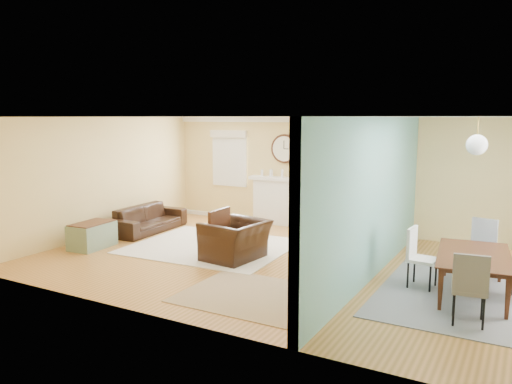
# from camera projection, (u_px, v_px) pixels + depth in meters

# --- Properties ---
(floor) EXTENTS (9.00, 9.00, 0.00)m
(floor) POSITION_uv_depth(u_px,v_px,m) (287.00, 264.00, 8.92)
(floor) COLOR #956126
(floor) RESTS_ON ground
(wall_back) EXTENTS (9.00, 0.02, 2.60)m
(wall_back) POSITION_uv_depth(u_px,v_px,m) (344.00, 175.00, 11.32)
(wall_back) COLOR #EECD7E
(wall_back) RESTS_ON ground
(wall_front) EXTENTS (9.00, 0.02, 2.60)m
(wall_front) POSITION_uv_depth(u_px,v_px,m) (183.00, 223.00, 6.14)
(wall_front) COLOR #EECD7E
(wall_front) RESTS_ON ground
(wall_left) EXTENTS (0.02, 6.00, 2.60)m
(wall_left) POSITION_uv_depth(u_px,v_px,m) (102.00, 177.00, 10.90)
(wall_left) COLOR #EECD7E
(wall_left) RESTS_ON ground
(ceiling) EXTENTS (9.00, 6.00, 0.02)m
(ceiling) POSITION_uv_depth(u_px,v_px,m) (288.00, 117.00, 8.54)
(ceiling) COLOR white
(ceiling) RESTS_ON wall_back
(partition) EXTENTS (0.17, 6.00, 2.60)m
(partition) POSITION_uv_depth(u_px,v_px,m) (377.00, 193.00, 8.24)
(partition) COLOR #EECD7E
(partition) RESTS_ON ground
(fireplace) EXTENTS (1.70, 0.30, 1.17)m
(fireplace) POSITION_uv_depth(u_px,v_px,m) (283.00, 201.00, 12.05)
(fireplace) COLOR white
(fireplace) RESTS_ON ground
(wall_clock) EXTENTS (0.70, 0.07, 0.70)m
(wall_clock) POSITION_uv_depth(u_px,v_px,m) (285.00, 149.00, 11.94)
(wall_clock) COLOR #4C2413
(wall_clock) RESTS_ON wall_back
(window_left) EXTENTS (1.05, 0.13, 1.42)m
(window_left) POSITION_uv_depth(u_px,v_px,m) (230.00, 154.00, 12.70)
(window_left) COLOR white
(window_left) RESTS_ON wall_back
(window_right) EXTENTS (1.05, 0.13, 1.42)m
(window_right) POSITION_uv_depth(u_px,v_px,m) (346.00, 159.00, 11.21)
(window_right) COLOR white
(window_right) RESTS_ON wall_back
(pendant) EXTENTS (0.30, 0.30, 0.55)m
(pendant) POSITION_uv_depth(u_px,v_px,m) (477.00, 145.00, 7.16)
(pendant) COLOR gold
(pendant) RESTS_ON ceiling
(rug_cream) EXTENTS (3.22, 2.83, 0.02)m
(rug_cream) POSITION_uv_depth(u_px,v_px,m) (212.00, 246.00, 10.09)
(rug_cream) COLOR silver
(rug_cream) RESTS_ON floor
(rug_jute) EXTENTS (2.10, 1.72, 0.01)m
(rug_jute) POSITION_uv_depth(u_px,v_px,m) (255.00, 295.00, 7.31)
(rug_jute) COLOR tan
(rug_jute) RESTS_ON floor
(rug_grey) EXTENTS (2.61, 3.26, 0.01)m
(rug_grey) POSITION_uv_depth(u_px,v_px,m) (474.00, 295.00, 7.31)
(rug_grey) COLOR slate
(rug_grey) RESTS_ON floor
(sofa) EXTENTS (0.88, 2.03, 0.58)m
(sofa) POSITION_uv_depth(u_px,v_px,m) (148.00, 219.00, 11.44)
(sofa) COLOR black
(sofa) RESTS_ON floor
(eames_chair) EXTENTS (1.08, 1.21, 0.72)m
(eames_chair) POSITION_uv_depth(u_px,v_px,m) (236.00, 240.00, 9.13)
(eames_chair) COLOR black
(eames_chair) RESTS_ON floor
(green_chair) EXTENTS (0.97, 0.98, 0.68)m
(green_chair) POSITION_uv_depth(u_px,v_px,m) (355.00, 224.00, 10.61)
(green_chair) COLOR #187A5C
(green_chair) RESTS_ON floor
(trunk) EXTENTS (0.62, 0.94, 0.52)m
(trunk) POSITION_uv_depth(u_px,v_px,m) (92.00, 235.00, 9.98)
(trunk) COLOR gray
(trunk) RESTS_ON floor
(credenza) EXTENTS (0.48, 1.41, 0.80)m
(credenza) POSITION_uv_depth(u_px,v_px,m) (372.00, 236.00, 9.26)
(credenza) COLOR #AB783A
(credenza) RESTS_ON floor
(tv) EXTENTS (0.13, 0.97, 0.56)m
(tv) POSITION_uv_depth(u_px,v_px,m) (372.00, 200.00, 9.17)
(tv) COLOR black
(tv) RESTS_ON credenza
(garden_stool) EXTENTS (0.34, 0.34, 0.50)m
(garden_stool) POSITION_uv_depth(u_px,v_px,m) (355.00, 259.00, 8.35)
(garden_stool) COLOR white
(garden_stool) RESTS_ON floor
(potted_plant) EXTENTS (0.40, 0.44, 0.43)m
(potted_plant) POSITION_uv_depth(u_px,v_px,m) (356.00, 232.00, 8.28)
(potted_plant) COLOR #337F33
(potted_plant) RESTS_ON garden_stool
(dining_table) EXTENTS (1.18, 1.87, 0.62)m
(dining_table) POSITION_uv_depth(u_px,v_px,m) (475.00, 275.00, 7.26)
(dining_table) COLOR #4C2413
(dining_table) RESTS_ON floor
(dining_chair_n) EXTENTS (0.49, 0.49, 0.93)m
(dining_chair_n) POSITION_uv_depth(u_px,v_px,m) (480.00, 243.00, 8.21)
(dining_chair_n) COLOR slate
(dining_chair_n) RESTS_ON floor
(dining_chair_s) EXTENTS (0.47, 0.47, 0.95)m
(dining_chair_s) POSITION_uv_depth(u_px,v_px,m) (470.00, 281.00, 6.24)
(dining_chair_s) COLOR slate
(dining_chair_s) RESTS_ON floor
(dining_chair_w) EXTENTS (0.44, 0.44, 0.93)m
(dining_chair_w) POSITION_uv_depth(u_px,v_px,m) (423.00, 253.00, 7.59)
(dining_chair_w) COLOR white
(dining_chair_w) RESTS_ON floor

